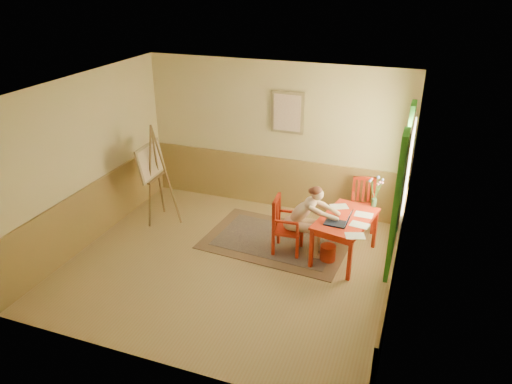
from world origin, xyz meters
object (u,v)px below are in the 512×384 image
at_px(chair_left, 285,225).
at_px(laptop, 340,222).
at_px(figure, 306,217).
at_px(table, 346,223).
at_px(chair_back, 363,204).
at_px(easel, 153,165).

distance_m(chair_left, laptop, 0.95).
bearing_deg(figure, table, 9.98).
xyz_separation_m(chair_left, figure, (0.33, 0.04, 0.19)).
height_order(table, figure, figure).
height_order(figure, laptop, figure).
bearing_deg(laptop, figure, 165.88).
bearing_deg(table, chair_back, 84.22).
bearing_deg(chair_back, table, -95.78).
distance_m(table, laptop, 0.29).
distance_m(chair_back, figure, 1.45).
distance_m(chair_back, laptop, 1.42).
xyz_separation_m(chair_back, easel, (-3.61, -1.01, 0.63)).
bearing_deg(chair_back, chair_left, -129.81).
relative_size(table, chair_left, 1.38).
bearing_deg(chair_left, table, 8.75).
bearing_deg(figure, laptop, -14.12).
bearing_deg(chair_left, laptop, -6.73).
relative_size(figure, laptop, 2.98).
bearing_deg(laptop, chair_left, 173.27).
distance_m(table, chair_left, 0.97).
bearing_deg(figure, chair_left, -173.57).
relative_size(table, figure, 1.09).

